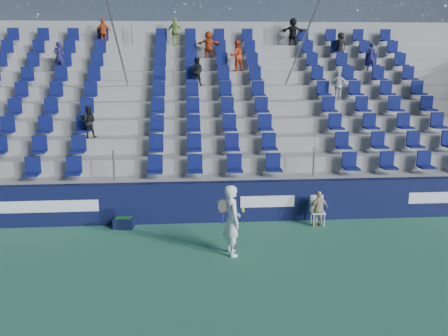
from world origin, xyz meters
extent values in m
plane|color=#317454|center=(0.00, 0.00, 0.00)|extent=(70.00, 70.00, 0.00)
cube|color=#0F1439|center=(0.00, 3.15, 0.60)|extent=(24.00, 0.30, 1.20)
cube|color=white|center=(-5.00, 2.99, 0.62)|extent=(3.20, 0.02, 0.34)
cube|color=white|center=(1.50, 2.99, 0.62)|extent=(1.60, 0.02, 0.34)
cube|color=white|center=(7.00, 2.99, 0.62)|extent=(2.40, 0.02, 0.34)
cube|color=gray|center=(0.00, 3.72, 0.60)|extent=(24.00, 0.85, 1.20)
cube|color=gray|center=(0.00, 4.57, 0.85)|extent=(24.00, 0.85, 1.70)
cube|color=gray|center=(0.00, 5.42, 1.10)|extent=(24.00, 0.85, 2.20)
cube|color=gray|center=(0.00, 6.28, 1.35)|extent=(24.00, 0.85, 2.70)
cube|color=gray|center=(0.00, 7.12, 1.60)|extent=(24.00, 0.85, 3.20)
cube|color=gray|center=(0.00, 7.97, 1.85)|extent=(24.00, 0.85, 3.70)
cube|color=gray|center=(0.00, 8.82, 2.10)|extent=(24.00, 0.85, 4.20)
cube|color=gray|center=(0.00, 9.68, 2.35)|extent=(24.00, 0.85, 4.70)
cube|color=gray|center=(0.00, 10.52, 2.60)|extent=(24.00, 0.85, 5.20)
cube|color=gray|center=(0.00, 11.20, 3.10)|extent=(24.00, 0.50, 6.20)
cube|color=#0D144F|center=(0.00, 3.72, 1.55)|extent=(16.05, 0.50, 0.70)
cube|color=#0D144F|center=(0.00, 4.57, 2.05)|extent=(16.05, 0.50, 0.70)
cube|color=#0D144F|center=(0.00, 5.42, 2.55)|extent=(16.05, 0.50, 0.70)
cube|color=#0D144F|center=(0.00, 6.28, 3.05)|extent=(16.05, 0.50, 0.70)
cube|color=#0D144F|center=(0.00, 7.12, 3.55)|extent=(16.05, 0.50, 0.70)
cube|color=#0D144F|center=(0.00, 7.97, 4.05)|extent=(16.05, 0.50, 0.70)
cube|color=#0D144F|center=(0.00, 8.82, 4.55)|extent=(16.05, 0.50, 0.70)
cube|color=#0D144F|center=(0.00, 9.68, 5.05)|extent=(16.05, 0.50, 0.70)
cube|color=#0D144F|center=(0.00, 10.52, 5.55)|extent=(16.05, 0.50, 0.70)
cylinder|color=gray|center=(-3.00, 7.12, 4.35)|extent=(0.06, 7.68, 4.55)
cylinder|color=gray|center=(3.00, 7.12, 4.35)|extent=(0.06, 7.68, 4.55)
imported|color=black|center=(-0.42, 7.92, 4.22)|extent=(0.61, 0.53, 1.05)
imported|color=#1A1A4E|center=(6.51, 8.77, 4.75)|extent=(0.45, 0.35, 1.09)
imported|color=black|center=(-4.00, 5.38, 2.72)|extent=(0.53, 0.42, 1.03)
imported|color=red|center=(1.16, 8.77, 4.78)|extent=(0.68, 0.60, 1.17)
imported|color=#8CAC45|center=(-1.22, 10.47, 5.75)|extent=(0.70, 0.44, 1.11)
imported|color=#C84C17|center=(-4.14, 10.47, 5.73)|extent=(0.67, 0.41, 1.07)
imported|color=black|center=(5.53, 9.62, 5.21)|extent=(0.54, 0.40, 1.02)
imported|color=silver|center=(4.74, 7.08, 3.74)|extent=(0.65, 0.33, 1.07)
imported|color=#C03F19|center=(0.12, 9.62, 5.23)|extent=(0.98, 0.31, 1.05)
imported|color=black|center=(3.71, 10.47, 5.76)|extent=(1.10, 0.59, 1.13)
imported|color=#191745|center=(-5.58, 8.77, 4.76)|extent=(0.41, 0.27, 1.12)
imported|color=white|center=(0.23, 0.61, 0.89)|extent=(0.53, 0.71, 1.77)
cylinder|color=navy|center=(-0.02, 0.36, 1.03)|extent=(0.03, 0.03, 0.28)
torus|color=black|center=(-0.02, 0.36, 1.33)|extent=(0.30, 0.17, 0.28)
plane|color=#262626|center=(-0.02, 0.36, 1.33)|extent=(0.30, 0.16, 0.29)
sphere|color=#D3E535|center=(0.48, 0.41, 1.18)|extent=(0.07, 0.07, 0.07)
sphere|color=#D3E535|center=(0.48, 0.47, 1.21)|extent=(0.07, 0.07, 0.07)
cube|color=white|center=(2.91, 2.55, 0.40)|extent=(0.40, 0.40, 0.04)
cube|color=white|center=(2.91, 2.73, 0.63)|extent=(0.38, 0.06, 0.47)
cylinder|color=white|center=(2.75, 2.40, 0.19)|extent=(0.03, 0.03, 0.38)
cylinder|color=white|center=(3.06, 2.40, 0.19)|extent=(0.03, 0.03, 0.38)
cylinder|color=white|center=(2.75, 2.70, 0.19)|extent=(0.03, 0.03, 0.38)
cylinder|color=white|center=(3.06, 2.70, 0.19)|extent=(0.03, 0.03, 0.38)
imported|color=tan|center=(2.91, 2.50, 0.52)|extent=(0.66, 0.42, 1.04)
cube|color=#0E1535|center=(-2.68, 2.75, 0.15)|extent=(0.60, 0.44, 0.30)
cube|color=#1E662D|center=(-2.68, 2.75, 0.22)|extent=(0.49, 0.33, 0.18)
camera|label=1|loc=(-0.88, -10.95, 4.86)|focal=40.00mm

